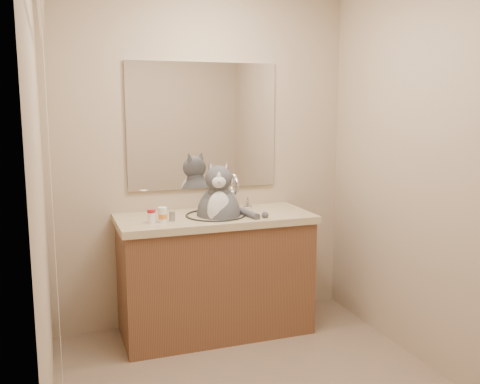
% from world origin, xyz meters
% --- Properties ---
extents(room, '(2.22, 2.52, 2.42)m').
position_xyz_m(room, '(0.00, 0.00, 1.20)').
color(room, '#7D6956').
rests_on(room, ground).
extents(vanity, '(1.34, 0.59, 1.12)m').
position_xyz_m(vanity, '(0.00, 0.96, 0.44)').
color(vanity, brown).
rests_on(vanity, ground).
extents(mirror, '(1.10, 0.02, 0.90)m').
position_xyz_m(mirror, '(0.00, 1.24, 1.45)').
color(mirror, white).
rests_on(mirror, room).
extents(shower_curtain, '(0.02, 1.30, 1.93)m').
position_xyz_m(shower_curtain, '(-1.05, 0.10, 1.03)').
color(shower_curtain, tan).
rests_on(shower_curtain, ground).
extents(cat, '(0.41, 0.43, 0.60)m').
position_xyz_m(cat, '(0.02, 0.94, 0.88)').
color(cat, '#49494F').
rests_on(cat, vanity).
extents(pill_bottle_redcap, '(0.06, 0.06, 0.09)m').
position_xyz_m(pill_bottle_redcap, '(-0.46, 0.86, 0.90)').
color(pill_bottle_redcap, white).
rests_on(pill_bottle_redcap, vanity).
extents(pill_bottle_orange, '(0.07, 0.07, 0.10)m').
position_xyz_m(pill_bottle_orange, '(-0.38, 0.86, 0.90)').
color(pill_bottle_orange, white).
rests_on(pill_bottle_orange, vanity).
extents(grey_canister, '(0.05, 0.05, 0.06)m').
position_xyz_m(grey_canister, '(-0.32, 0.88, 0.88)').
color(grey_canister, gray).
rests_on(grey_canister, vanity).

